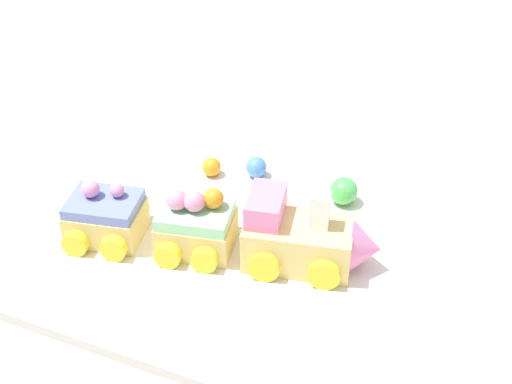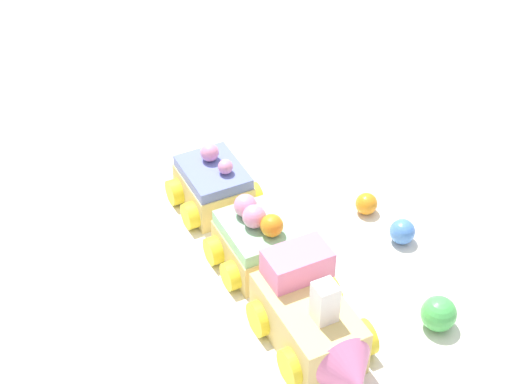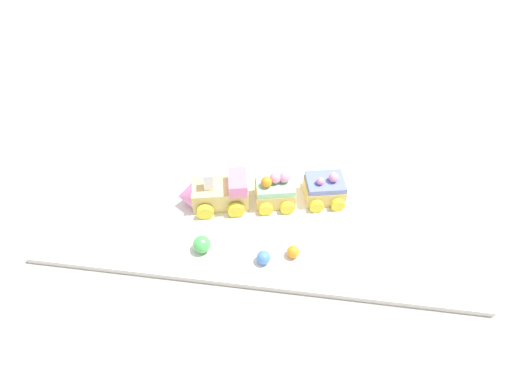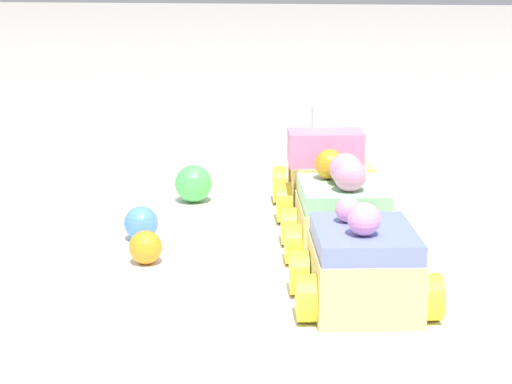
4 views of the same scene
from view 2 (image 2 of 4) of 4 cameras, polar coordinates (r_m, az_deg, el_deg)
The scene contains 8 objects.
ground_plane at distance 0.76m, azimuth 1.71°, elevation -6.32°, with size 10.00×10.00×0.00m, color gray.
display_board at distance 0.76m, azimuth 1.72°, elevation -6.01°, with size 0.75×0.33×0.01m, color white.
cake_train_locomotive at distance 0.68m, azimuth 4.05°, elevation -8.81°, with size 0.13×0.09×0.08m.
cake_car_mint at distance 0.75m, azimuth 0.01°, elevation -3.40°, with size 0.08×0.09×0.07m.
cake_car_blueberry at distance 0.82m, azimuth -2.84°, elevation 0.38°, with size 0.08×0.09×0.06m.
gumball_green at distance 0.72m, azimuth 12.08°, elevation -7.93°, with size 0.03×0.03×0.03m, color #4CBC56.
gumball_orange at distance 0.82m, azimuth 7.38°, elevation -0.78°, with size 0.02×0.02×0.02m, color orange.
gumball_blue at distance 0.79m, azimuth 9.73°, elevation -2.62°, with size 0.02×0.02×0.02m, color #4C84E0.
Camera 2 is at (0.51, -0.15, 0.55)m, focal length 60.00 mm.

